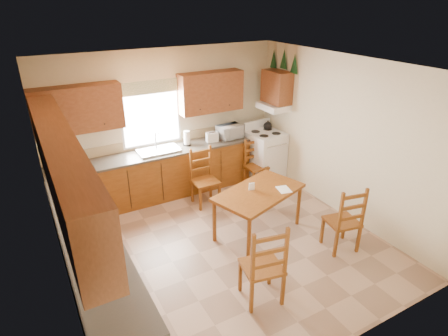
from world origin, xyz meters
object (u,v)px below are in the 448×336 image
chair_far_right (256,164)px  stove (265,156)px  microwave (230,132)px  chair_far_left (205,178)px  chair_near_left (262,262)px  dining_table (258,212)px  chair_near_right (343,217)px

chair_far_right → stove: bearing=31.9°
microwave → chair_far_left: microwave is taller
chair_far_right → chair_near_left: bearing=-123.3°
dining_table → chair_far_left: (-0.32, 1.23, 0.15)m
microwave → chair_near_left: microwave is taller
dining_table → chair_far_right: 1.66m
stove → chair_far_left: 1.62m
stove → dining_table: 2.06m
stove → chair_far_left: size_ratio=0.93×
stove → chair_far_left: (-1.57, -0.39, 0.04)m
stove → chair_far_right: size_ratio=1.03×
microwave → chair_near_right: bearing=-89.2°
stove → chair_near_left: size_ratio=0.87×
stove → chair_near_left: chair_near_left is taller
chair_near_left → stove: bearing=-114.3°
dining_table → chair_far_left: size_ratio=1.34×
microwave → chair_far_right: size_ratio=0.46×
microwave → chair_near_left: size_ratio=0.39×
chair_far_right → microwave: bearing=122.6°
chair_far_right → chair_far_left: bearing=-173.2°
stove → microwave: 0.93m
microwave → chair_far_left: 1.22m
chair_far_left → chair_near_left: bearing=-99.4°
chair_near_left → chair_far_right: 3.12m
stove → chair_far_right: 0.43m
chair_near_right → chair_far_right: 2.35m
chair_near_left → chair_far_left: bearing=-89.4°
chair_far_left → dining_table: bearing=-74.3°
stove → chair_near_right: bearing=-103.8°
microwave → chair_far_left: bearing=-148.3°
chair_near_left → dining_table: bearing=-111.1°
dining_table → chair_far_right: bearing=39.4°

